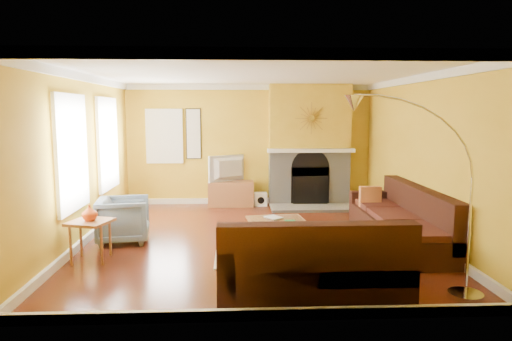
{
  "coord_description": "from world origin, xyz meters",
  "views": [
    {
      "loc": [
        -0.32,
        -7.36,
        2.11
      ],
      "look_at": [
        0.04,
        0.4,
        1.09
      ],
      "focal_mm": 32.0,
      "sensor_mm": 36.0,
      "label": 1
    }
  ],
  "objects_px": {
    "coffee_table": "(278,231)",
    "side_table": "(91,240)",
    "arc_lamp": "(416,200)",
    "armchair": "(124,220)",
    "media_console": "(231,194)",
    "sectional_sofa": "(332,224)"
  },
  "relations": [
    {
      "from": "coffee_table",
      "to": "arc_lamp",
      "type": "height_order",
      "value": "arc_lamp"
    },
    {
      "from": "arc_lamp",
      "to": "sectional_sofa",
      "type": "bearing_deg",
      "value": 108.05
    },
    {
      "from": "arc_lamp",
      "to": "side_table",
      "type": "bearing_deg",
      "value": 159.16
    },
    {
      "from": "media_console",
      "to": "arc_lamp",
      "type": "bearing_deg",
      "value": -68.24
    },
    {
      "from": "media_console",
      "to": "armchair",
      "type": "height_order",
      "value": "armchair"
    },
    {
      "from": "sectional_sofa",
      "to": "arc_lamp",
      "type": "xyz_separation_m",
      "value": [
        0.56,
        -1.71,
        0.68
      ]
    },
    {
      "from": "coffee_table",
      "to": "side_table",
      "type": "relative_size",
      "value": 1.59
    },
    {
      "from": "coffee_table",
      "to": "arc_lamp",
      "type": "bearing_deg",
      "value": -60.29
    },
    {
      "from": "sectional_sofa",
      "to": "armchair",
      "type": "relative_size",
      "value": 4.71
    },
    {
      "from": "media_console",
      "to": "sectional_sofa",
      "type": "bearing_deg",
      "value": -66.5
    },
    {
      "from": "sectional_sofa",
      "to": "coffee_table",
      "type": "relative_size",
      "value": 4.12
    },
    {
      "from": "arc_lamp",
      "to": "armchair",
      "type": "bearing_deg",
      "value": 147.09
    },
    {
      "from": "media_console",
      "to": "armchair",
      "type": "distance_m",
      "value": 3.26
    },
    {
      "from": "sectional_sofa",
      "to": "media_console",
      "type": "xyz_separation_m",
      "value": [
        -1.53,
        3.52,
        -0.17
      ]
    },
    {
      "from": "coffee_table",
      "to": "media_console",
      "type": "distance_m",
      "value": 3.03
    },
    {
      "from": "coffee_table",
      "to": "armchair",
      "type": "xyz_separation_m",
      "value": [
        -2.49,
        0.16,
        0.18
      ]
    },
    {
      "from": "coffee_table",
      "to": "media_console",
      "type": "xyz_separation_m",
      "value": [
        -0.78,
        2.93,
        0.09
      ]
    },
    {
      "from": "coffee_table",
      "to": "media_console",
      "type": "height_order",
      "value": "media_console"
    },
    {
      "from": "sectional_sofa",
      "to": "armchair",
      "type": "height_order",
      "value": "sectional_sofa"
    },
    {
      "from": "sectional_sofa",
      "to": "armchair",
      "type": "bearing_deg",
      "value": 167.06
    },
    {
      "from": "sectional_sofa",
      "to": "media_console",
      "type": "distance_m",
      "value": 3.84
    },
    {
      "from": "coffee_table",
      "to": "side_table",
      "type": "height_order",
      "value": "side_table"
    }
  ]
}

